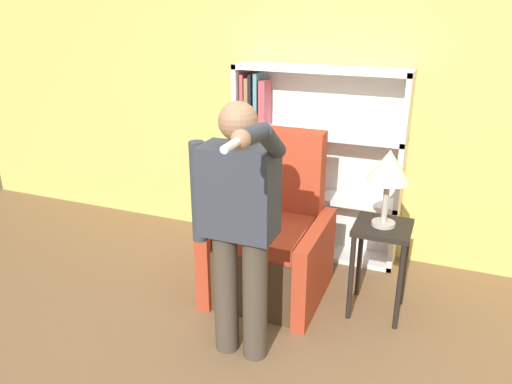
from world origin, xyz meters
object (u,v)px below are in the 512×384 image
Objects in this scene: armchair at (272,245)px; person_standing at (238,221)px; table_lamp at (389,169)px; side_table at (381,245)px; bookcase at (301,164)px.

person_standing is (0.07, -0.77, 0.53)m from armchair.
table_lamp is (0.72, 0.77, 0.16)m from person_standing.
armchair is at bearing 95.08° from person_standing.
side_table is at bearing 46.91° from person_standing.
person_standing is (0.08, -1.50, 0.12)m from bookcase.
person_standing reaches higher than armchair.
person_standing is at bearing -133.09° from table_lamp.
armchair is at bearing -179.84° from side_table.
bookcase is 1.12m from side_table.
person_standing reaches higher than side_table.
table_lamp reaches higher than side_table.
bookcase is 0.84m from armchair.
person_standing is 1.07m from table_lamp.
bookcase is at bearing 137.58° from table_lamp.
bookcase is 2.39× the size of side_table.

